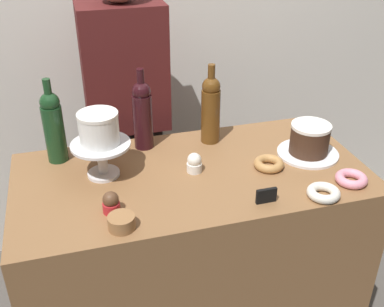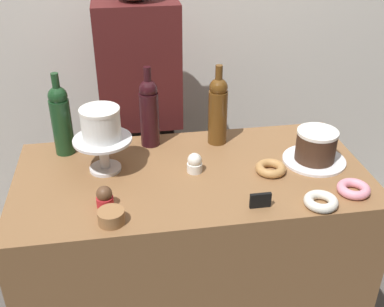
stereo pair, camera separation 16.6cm
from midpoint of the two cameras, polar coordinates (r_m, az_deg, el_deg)
back_wall at (r=2.38m, az=-8.27°, el=17.16°), size 6.00×0.05×2.60m
display_counter at (r=1.98m, az=-2.47°, el=-13.52°), size 1.28×0.64×0.90m
cake_stand_pedestal at (r=1.69m, az=-13.75°, el=-0.10°), size 0.21×0.21×0.13m
white_layer_cake at (r=1.65m, az=-14.16°, el=2.91°), size 0.14×0.14×0.12m
silver_serving_platter at (r=1.85m, az=11.46°, el=-0.04°), size 0.24×0.24×0.01m
chocolate_round_cake at (r=1.82m, az=11.66°, el=1.73°), size 0.15×0.15×0.12m
wine_bottle_dark_red at (r=1.83m, az=-8.67°, el=4.76°), size 0.08×0.08×0.33m
wine_bottle_green at (r=1.81m, az=-19.11°, el=3.16°), size 0.08×0.08×0.33m
wine_bottle_amber at (r=1.85m, az=-0.28°, el=5.45°), size 0.08×0.08×0.33m
cupcake_vanilla at (r=1.69m, az=-2.53°, el=-1.25°), size 0.06×0.06×0.07m
cupcake_chocolate at (r=1.52m, az=-12.97°, el=-5.99°), size 0.06×0.06×0.07m
donut_sugar at (r=1.60m, az=12.91°, el=-4.79°), size 0.11×0.11×0.03m
donut_maple at (r=1.74m, az=6.66°, el=-1.33°), size 0.11×0.11×0.03m
donut_pink at (r=1.70m, az=16.25°, el=-3.06°), size 0.11×0.11×0.03m
cookie_stack at (r=1.46m, az=-11.88°, el=-8.32°), size 0.08×0.08×0.04m
price_sign_chalkboard at (r=1.54m, az=6.01°, el=-5.24°), size 0.07×0.01×0.05m
barista_figure at (r=2.20m, az=-9.88°, el=3.17°), size 0.36×0.22×1.60m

